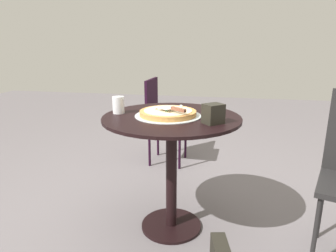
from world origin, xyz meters
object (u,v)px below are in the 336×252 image
patio_table (172,146)px  pizza_on_tray (168,113)px  drinking_cup (118,105)px  patio_chair_far (161,114)px  pizza_server (173,109)px  napkin_dispenser (213,114)px

patio_table → pizza_on_tray: 0.20m
pizza_on_tray → drinking_cup: size_ratio=3.81×
drinking_cup → patio_chair_far: (-1.09, 0.04, -0.31)m
pizza_server → napkin_dispenser: size_ratio=1.81×
patio_table → pizza_server: pizza_server is taller
patio_table → napkin_dispenser: (0.12, 0.25, 0.24)m
patio_table → drinking_cup: size_ratio=7.94×
drinking_cup → napkin_dispenser: napkin_dispenser is taller
drinking_cup → patio_chair_far: size_ratio=0.12×
patio_table → drinking_cup: (-0.01, -0.34, 0.24)m
napkin_dispenser → drinking_cup: bearing=-54.6°
pizza_server → napkin_dispenser: (0.08, 0.24, -0.00)m
patio_table → napkin_dispenser: 0.37m
patio_table → patio_chair_far: 1.15m
pizza_on_tray → napkin_dispenser: bearing=65.3°
patio_table → drinking_cup: bearing=-92.4°
patio_table → pizza_server: size_ratio=4.26×
pizza_on_tray → napkin_dispenser: (0.13, 0.27, 0.04)m
napkin_dispenser → patio_table: bearing=-67.7°
patio_chair_far → patio_table: bearing=15.2°
pizza_on_tray → pizza_server: bearing=36.2°
pizza_server → napkin_dispenser: napkin_dispenser is taller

